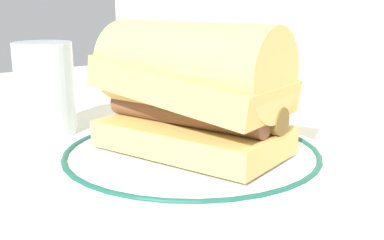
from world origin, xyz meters
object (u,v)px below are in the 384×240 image
at_px(plate, 192,156).
at_px(drinking_glass, 45,95).
at_px(salt_shaker, 257,80).
at_px(sausage_sandwich, 192,88).

distance_m(plate, drinking_glass, 0.22).
bearing_deg(plate, salt_shaker, 123.50).
height_order(drinking_glass, salt_shaker, drinking_glass).
bearing_deg(sausage_sandwich, drinking_glass, -176.60).
relative_size(sausage_sandwich, salt_shaker, 2.62).
distance_m(drinking_glass, salt_shaker, 0.33).
relative_size(plate, salt_shaker, 3.53).
bearing_deg(salt_shaker, drinking_glass, -95.91).
bearing_deg(drinking_glass, salt_shaker, 84.09).
xyz_separation_m(sausage_sandwich, drinking_glass, (-0.20, -0.08, -0.03)).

